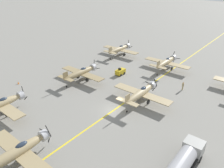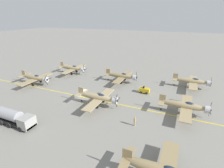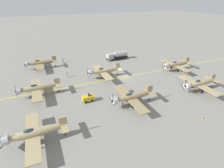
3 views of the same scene
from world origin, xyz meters
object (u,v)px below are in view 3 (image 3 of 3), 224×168
at_px(airplane_far_center, 38,88).
at_px(ground_crew_walking, 67,74).
at_px(airplane_mid_center, 104,71).
at_px(traffic_cone, 203,117).
at_px(tow_tractor, 88,98).
at_px(airplane_far_left, 35,133).
at_px(ground_crew_inspecting, 63,60).
at_px(airplane_far_right, 40,63).
at_px(airplane_near_left, 200,83).
at_px(airplane_mid_left, 132,96).
at_px(airplane_near_center, 176,64).
at_px(fuel_tanker, 117,55).

distance_m(airplane_far_center, ground_crew_walking, 11.36).
height_order(airplane_far_center, airplane_mid_center, airplane_far_center).
xyz_separation_m(airplane_far_center, traffic_cone, (-22.08, -28.58, -1.74)).
bearing_deg(tow_tractor, airplane_mid_center, -36.03).
distance_m(airplane_far_left, traffic_cone, 30.44).
height_order(ground_crew_walking, ground_crew_inspecting, ground_crew_walking).
xyz_separation_m(airplane_mid_center, ground_crew_inspecting, (17.67, 8.78, -1.13)).
distance_m(airplane_far_right, airplane_mid_center, 21.89).
distance_m(airplane_mid_center, airplane_near_left, 25.39).
bearing_deg(ground_crew_walking, airplane_mid_left, -153.00).
bearing_deg(tow_tractor, airplane_near_center, -77.61).
xyz_separation_m(airplane_near_center, airplane_mid_center, (4.04, 23.03, 0.00)).
xyz_separation_m(airplane_far_right, airplane_near_center, (-18.57, -39.41, 0.00)).
xyz_separation_m(tow_tractor, ground_crew_inspecting, (28.50, 0.90, 0.09)).
xyz_separation_m(airplane_far_right, tow_tractor, (-25.36, -8.50, -1.22)).
bearing_deg(airplane_far_center, tow_tractor, -114.55).
xyz_separation_m(airplane_mid_center, airplane_far_left, (-19.53, 19.09, -0.00)).
bearing_deg(airplane_near_center, traffic_cone, 138.83).
distance_m(airplane_mid_center, airplane_far_left, 27.31).
bearing_deg(airplane_mid_left, airplane_far_left, 102.11).
xyz_separation_m(fuel_tanker, ground_crew_inspecting, (4.71, 19.16, -0.63)).
relative_size(airplane_near_center, ground_crew_inspecting, 7.41).
bearing_deg(airplane_mid_left, fuel_tanker, -17.48).
bearing_deg(airplane_far_right, traffic_cone, -138.22).
bearing_deg(tow_tractor, airplane_far_left, 127.82).
height_order(airplane_far_right, ground_crew_inspecting, airplane_far_right).
height_order(airplane_far_left, tow_tractor, airplane_far_left).
bearing_deg(airplane_far_center, traffic_cone, -116.49).
xyz_separation_m(airplane_far_center, ground_crew_inspecting, (21.29, -9.12, -1.13)).
xyz_separation_m(airplane_far_center, ground_crew_walking, (7.92, -8.07, -0.99)).
xyz_separation_m(ground_crew_walking, ground_crew_inspecting, (13.36, -1.05, -0.13)).
xyz_separation_m(airplane_near_left, ground_crew_inspecting, (34.58, 27.72, -1.13)).
bearing_deg(airplane_far_left, traffic_cone, -119.25).
bearing_deg(airplane_far_right, airplane_mid_center, -123.72).
distance_m(airplane_near_center, airplane_near_left, 13.50).
distance_m(airplane_far_center, airplane_far_right, 18.21).
relative_size(airplane_near_center, airplane_near_left, 1.00).
distance_m(airplane_far_center, airplane_mid_center, 18.27).
distance_m(ground_crew_inspecting, traffic_cone, 47.53).
xyz_separation_m(fuel_tanker, tow_tractor, (-23.79, 18.26, -0.72)).
bearing_deg(ground_crew_inspecting, airplane_mid_center, -153.57).
xyz_separation_m(airplane_far_right, airplane_mid_left, (-30.40, -16.82, 0.00)).
height_order(airplane_mid_center, tow_tractor, airplane_mid_center).
bearing_deg(airplane_mid_left, tow_tractor, 60.33).
xyz_separation_m(airplane_near_center, airplane_near_left, (-12.86, 4.10, -0.00)).
bearing_deg(airplane_mid_left, airplane_near_left, -91.67).
distance_m(tow_tractor, ground_crew_walking, 15.27).
bearing_deg(airplane_mid_left, ground_crew_inspecting, 16.90).
height_order(airplane_near_left, ground_crew_inspecting, airplane_near_left).
relative_size(ground_crew_walking, traffic_cone, 3.39).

